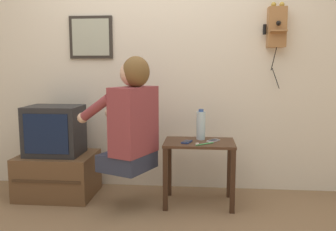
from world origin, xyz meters
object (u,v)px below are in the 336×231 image
object	(u,v)px
cell_phone_held	(187,142)
water_bottle	(201,125)
framed_picture	(91,37)
toothbrush	(203,144)
person	(131,118)
cell_phone_spare	(213,141)
wall_phone_antique	(277,27)
television	(55,130)

from	to	relation	value
cell_phone_held	water_bottle	size ratio (longest dim) A/B	0.51
framed_picture	toothbrush	distance (m)	1.52
person	cell_phone_spare	xyz separation A→B (m)	(0.67, 0.20, -0.22)
wall_phone_antique	cell_phone_spare	world-z (taller)	wall_phone_antique
person	cell_phone_spare	distance (m)	0.73
television	cell_phone_spare	size ratio (longest dim) A/B	3.53
television	cell_phone_held	distance (m)	1.22
cell_phone_spare	cell_phone_held	bearing A→B (deg)	-128.85
framed_picture	cell_phone_held	size ratio (longest dim) A/B	3.08
framed_picture	water_bottle	xyz separation A→B (m)	(1.07, -0.32, -0.79)
person	water_bottle	bearing A→B (deg)	-40.48
cell_phone_spare	toothbrush	size ratio (longest dim) A/B	0.92
television	framed_picture	world-z (taller)	framed_picture
cell_phone_spare	water_bottle	xyz separation A→B (m)	(-0.11, 0.07, 0.12)
wall_phone_antique	person	bearing A→B (deg)	-156.19
television	cell_phone_held	size ratio (longest dim) A/B	3.52
wall_phone_antique	framed_picture	bearing A→B (deg)	178.54
wall_phone_antique	television	bearing A→B (deg)	-171.47
toothbrush	framed_picture	bearing A→B (deg)	24.97
person	toothbrush	world-z (taller)	person
television	person	bearing A→B (deg)	-17.96
cell_phone_held	water_bottle	distance (m)	0.22
person	television	size ratio (longest dim) A/B	1.94
television	cell_phone_held	world-z (taller)	television
wall_phone_antique	toothbrush	world-z (taller)	wall_phone_antique
wall_phone_antique	water_bottle	xyz separation A→B (m)	(-0.67, -0.28, -0.87)
cell_phone_spare	water_bottle	distance (m)	0.18
framed_picture	cell_phone_spare	xyz separation A→B (m)	(1.18, -0.39, -0.91)
framed_picture	cell_phone_spare	distance (m)	1.54
framed_picture	toothbrush	xyz separation A→B (m)	(1.09, -0.53, -0.91)
water_bottle	toothbrush	xyz separation A→B (m)	(0.02, -0.21, -0.12)
cell_phone_held	person	bearing A→B (deg)	-145.75
cell_phone_held	television	bearing A→B (deg)	-167.02
television	framed_picture	size ratio (longest dim) A/B	1.14
television	wall_phone_antique	xyz separation A→B (m)	(1.99, 0.30, 0.93)
person	framed_picture	distance (m)	1.04
person	television	distance (m)	0.81
television	cell_phone_spare	bearing A→B (deg)	-1.96
water_bottle	toothbrush	distance (m)	0.25
cell_phone_spare	person	bearing A→B (deg)	-130.27
wall_phone_antique	cell_phone_held	world-z (taller)	wall_phone_antique
cell_phone_held	cell_phone_spare	xyz separation A→B (m)	(0.22, 0.07, 0.00)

